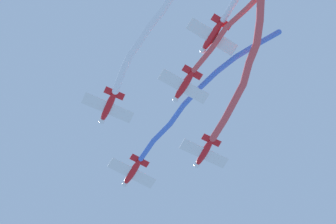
# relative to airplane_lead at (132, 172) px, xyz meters

# --- Properties ---
(airplane_lead) EXTENTS (5.89, 5.94, 1.72)m
(airplane_lead) POSITION_rel_airplane_lead_xyz_m (0.00, 0.00, 0.00)
(airplane_lead) COLOR red
(smoke_trail_lead) EXTENTS (13.32, 21.74, 1.18)m
(smoke_trail_lead) POSITION_rel_airplane_lead_xyz_m (-8.99, -11.75, 0.07)
(smoke_trail_lead) COLOR #4C75DB
(airplane_left_wing) EXTENTS (5.58, 6.26, 1.72)m
(airplane_left_wing) POSITION_rel_airplane_lead_xyz_m (-10.16, 0.37, -0.40)
(airplane_left_wing) COLOR red
(smoke_trail_left_wing) EXTENTS (12.20, 12.92, 1.86)m
(smoke_trail_left_wing) POSITION_rel_airplane_lead_xyz_m (-18.03, -6.85, 0.23)
(smoke_trail_left_wing) COLOR white
(airplane_right_wing) EXTENTS (5.65, 6.15, 1.72)m
(airplane_right_wing) POSITION_rel_airplane_lead_xyz_m (-0.37, -10.18, 0.30)
(airplane_right_wing) COLOR red
(smoke_trail_right_wing) EXTENTS (25.90, 11.79, 4.33)m
(smoke_trail_right_wing) POSITION_rel_airplane_lead_xyz_m (-14.22, -18.56, -1.61)
(smoke_trail_right_wing) COLOR #DB4C4C
(airplane_slot) EXTENTS (5.88, 5.95, 1.72)m
(airplane_slot) POSITION_rel_airplane_lead_xyz_m (-10.55, -9.79, -0.20)
(airplane_slot) COLOR red
(airplane_trail) EXTENTS (5.96, 5.87, 1.72)m
(airplane_trail) POSITION_rel_airplane_lead_xyz_m (-15.83, -14.69, 0.40)
(airplane_trail) COLOR red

